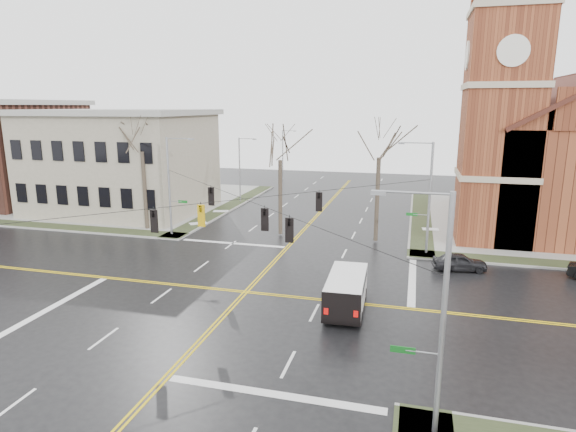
% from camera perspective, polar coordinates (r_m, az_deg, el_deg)
% --- Properties ---
extents(ground, '(120.00, 120.00, 0.00)m').
position_cam_1_polar(ground, '(31.94, -5.02, -8.96)').
color(ground, black).
rests_on(ground, ground).
extents(sidewalks, '(80.00, 80.00, 0.17)m').
position_cam_1_polar(sidewalks, '(31.91, -5.03, -8.83)').
color(sidewalks, gray).
rests_on(sidewalks, ground).
extents(road_markings, '(100.00, 100.00, 0.01)m').
position_cam_1_polar(road_markings, '(31.94, -5.02, -8.95)').
color(road_markings, gold).
rests_on(road_markings, ground).
extents(church, '(24.28, 27.48, 27.50)m').
position_cam_1_polar(church, '(54.68, 30.54, 7.54)').
color(church, '#5F2A18').
rests_on(church, ground).
extents(civic_building_a, '(18.00, 14.00, 11.00)m').
position_cam_1_polar(civic_building_a, '(58.04, -19.09, 5.90)').
color(civic_building_a, gray).
rests_on(civic_building_a, ground).
extents(signal_pole_ne, '(2.75, 0.22, 9.00)m').
position_cam_1_polar(signal_pole_ne, '(39.94, 16.20, 2.41)').
color(signal_pole_ne, gray).
rests_on(signal_pole_ne, ground).
extents(signal_pole_nw, '(2.75, 0.22, 9.00)m').
position_cam_1_polar(signal_pole_nw, '(45.39, -13.73, 3.77)').
color(signal_pole_nw, gray).
rests_on(signal_pole_nw, ground).
extents(signal_pole_se, '(2.75, 0.22, 9.00)m').
position_cam_1_polar(signal_pole_se, '(17.76, 17.40, -10.65)').
color(signal_pole_se, gray).
rests_on(signal_pole_se, ground).
extents(span_wires, '(23.02, 23.02, 0.03)m').
position_cam_1_polar(span_wires, '(30.19, -5.25, 2.03)').
color(span_wires, black).
rests_on(span_wires, ground).
extents(traffic_signals, '(8.21, 8.26, 1.30)m').
position_cam_1_polar(traffic_signals, '(29.73, -5.66, 0.37)').
color(traffic_signals, black).
rests_on(traffic_signals, ground).
extents(streetlight_north_a, '(2.30, 0.20, 8.00)m').
position_cam_1_polar(streetlight_north_a, '(60.07, -5.62, 5.77)').
color(streetlight_north_a, gray).
rests_on(streetlight_north_a, ground).
extents(streetlight_north_b, '(2.30, 0.20, 8.00)m').
position_cam_1_polar(streetlight_north_b, '(79.00, -0.52, 7.53)').
color(streetlight_north_b, gray).
rests_on(streetlight_north_b, ground).
extents(cargo_van, '(2.37, 5.63, 2.11)m').
position_cam_1_polar(cargo_van, '(29.19, 6.98, -8.54)').
color(cargo_van, silver).
rests_on(cargo_van, ground).
extents(parked_car_a, '(4.07, 2.20, 1.32)m').
position_cam_1_polar(parked_car_a, '(37.79, 19.67, -5.13)').
color(parked_car_a, black).
rests_on(parked_car_a, ground).
extents(tree_nw_far, '(4.00, 4.00, 11.25)m').
position_cam_1_polar(tree_nw_far, '(47.99, -16.93, 7.90)').
color(tree_nw_far, '#352B21').
rests_on(tree_nw_far, ground).
extents(tree_nw_near, '(4.00, 4.00, 10.37)m').
position_cam_1_polar(tree_nw_near, '(43.96, -0.94, 7.23)').
color(tree_nw_near, '#352B21').
rests_on(tree_nw_near, ground).
extents(tree_ne, '(4.00, 4.00, 11.09)m').
position_cam_1_polar(tree_ne, '(42.29, 10.75, 7.48)').
color(tree_ne, '#352B21').
rests_on(tree_ne, ground).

